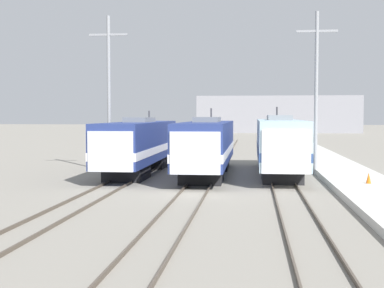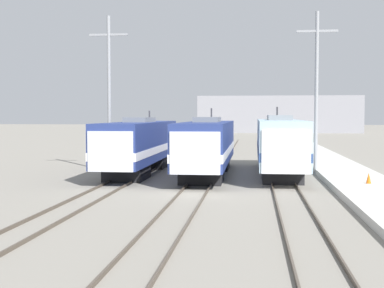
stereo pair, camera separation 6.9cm
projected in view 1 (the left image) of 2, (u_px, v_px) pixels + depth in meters
name	position (u px, v px, depth m)	size (l,w,h in m)	color
ground_plane	(195.00, 192.00, 29.88)	(400.00, 400.00, 0.00)	gray
rail_pair_far_left	(107.00, 189.00, 30.44)	(1.51, 120.00, 0.15)	#4C4238
rail_pair_center	(195.00, 190.00, 29.87)	(1.51, 120.00, 0.15)	#4C4238
rail_pair_far_right	(287.00, 192.00, 29.30)	(1.51, 120.00, 0.15)	#4C4238
locomotive_far_left	(139.00, 145.00, 38.95)	(3.00, 16.55, 4.62)	black
locomotive_center	(207.00, 146.00, 37.36)	(3.13, 16.34, 4.80)	black
locomotive_far_right	(279.00, 144.00, 37.81)	(3.03, 16.72, 4.92)	#232326
catenary_tower_left	(109.00, 89.00, 40.06)	(2.92, 0.26, 11.66)	gray
catenary_tower_right	(316.00, 88.00, 38.34)	(2.92, 0.26, 11.66)	gray
platform	(374.00, 191.00, 28.78)	(4.00, 120.00, 0.38)	beige
traffic_cone	(369.00, 178.00, 30.49)	(0.29, 0.29, 0.63)	orange
depot_building	(277.00, 114.00, 130.65)	(38.39, 13.39, 8.74)	gray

